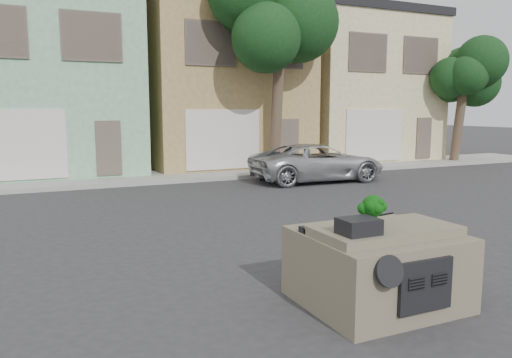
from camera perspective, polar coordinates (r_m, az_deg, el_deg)
ground_plane at (r=9.72m, az=2.38°, el=-7.91°), size 120.00×120.00×0.00m
sidewalk at (r=19.46m, az=-11.87°, el=0.19°), size 40.00×3.00×0.15m
townhouse_mint at (r=22.85m, az=-23.20°, el=10.16°), size 7.20×8.20×7.55m
townhouse_tan at (r=24.29m, az=-4.93°, el=10.60°), size 7.20×8.20×7.55m
townhouse_beige at (r=27.76m, az=10.03°, el=10.18°), size 7.20×8.20×7.55m
silver_pickup at (r=18.72m, az=7.01°, el=-0.24°), size 5.13×2.58×1.39m
tree_near at (r=20.41m, az=2.38°, el=12.46°), size 4.40×4.00×8.50m
tree_far at (r=26.45m, az=22.23°, el=8.15°), size 3.20×3.00×6.00m
car_dashboard at (r=7.14m, az=13.61°, el=-9.38°), size 2.00×1.80×1.12m
instrument_hump at (r=6.35m, az=11.65°, el=-5.31°), size 0.48×0.38×0.20m
wiper_arm at (r=7.45m, az=13.64°, el=-4.11°), size 0.69×0.15×0.02m
broccoli at (r=6.76m, az=13.20°, el=-3.54°), size 0.46×0.46×0.44m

